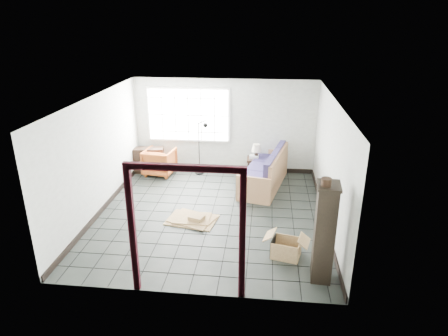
# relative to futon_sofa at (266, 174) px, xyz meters

# --- Properties ---
(ground) EXTENTS (5.50, 5.50, 0.00)m
(ground) POSITION_rel_futon_sofa_xyz_m (-1.20, -1.69, -0.35)
(ground) COLOR black
(ground) RESTS_ON ground
(room_shell) EXTENTS (5.02, 5.52, 2.61)m
(room_shell) POSITION_rel_futon_sofa_xyz_m (-1.20, -1.66, 1.33)
(room_shell) COLOR #A9ADA6
(room_shell) RESTS_ON ground
(window_panel) EXTENTS (2.32, 0.08, 1.52)m
(window_panel) POSITION_rel_futon_sofa_xyz_m (-2.20, 1.01, 1.25)
(window_panel) COLOR silver
(window_panel) RESTS_ON ground
(doorway_trim) EXTENTS (1.80, 0.08, 2.20)m
(doorway_trim) POSITION_rel_futon_sofa_xyz_m (-1.20, -4.39, 1.03)
(doorway_trim) COLOR #3A0D17
(doorway_trim) RESTS_ON ground
(futon_sofa) EXTENTS (1.29, 2.34, 0.98)m
(futon_sofa) POSITION_rel_futon_sofa_xyz_m (0.00, 0.00, 0.00)
(futon_sofa) COLOR #AF784F
(futon_sofa) RESTS_ON ground
(armchair) EXTENTS (0.87, 0.83, 0.80)m
(armchair) POSITION_rel_futon_sofa_xyz_m (-2.96, 0.56, 0.05)
(armchair) COLOR brown
(armchair) RESTS_ON ground
(side_table) EXTENTS (0.48, 0.48, 0.51)m
(side_table) POSITION_rel_futon_sofa_xyz_m (-0.30, 0.71, 0.07)
(side_table) COLOR black
(side_table) RESTS_ON ground
(table_lamp) EXTENTS (0.30, 0.30, 0.41)m
(table_lamp) POSITION_rel_futon_sofa_xyz_m (-0.29, 0.70, 0.44)
(table_lamp) COLOR black
(table_lamp) RESTS_ON side_table
(projector) EXTENTS (0.26, 0.21, 0.09)m
(projector) POSITION_rel_futon_sofa_xyz_m (-0.35, 0.70, 0.20)
(projector) COLOR silver
(projector) RESTS_ON side_table
(floor_lamp) EXTENTS (0.42, 0.33, 1.57)m
(floor_lamp) POSITION_rel_futon_sofa_xyz_m (-1.77, 0.65, 0.48)
(floor_lamp) COLOR black
(floor_lamp) RESTS_ON ground
(console_shelf) EXTENTS (0.94, 0.49, 0.70)m
(console_shelf) POSITION_rel_futon_sofa_xyz_m (-3.35, 0.71, -0.00)
(console_shelf) COLOR black
(console_shelf) RESTS_ON ground
(tall_shelf) EXTENTS (0.40, 0.49, 1.73)m
(tall_shelf) POSITION_rel_futon_sofa_xyz_m (0.95, -3.78, 0.52)
(tall_shelf) COLOR black
(tall_shelf) RESTS_ON ground
(pot) EXTENTS (0.21, 0.21, 0.12)m
(pot) POSITION_rel_futon_sofa_xyz_m (0.89, -3.83, 1.43)
(pot) COLOR black
(pot) RESTS_ON tall_shelf
(open_box) EXTENTS (0.89, 0.58, 0.46)m
(open_box) POSITION_rel_futon_sofa_xyz_m (0.39, -3.19, -0.19)
(open_box) COLOR brown
(open_box) RESTS_ON ground
(cardboard_pile) EXTENTS (1.16, 0.96, 0.15)m
(cardboard_pile) POSITION_rel_futon_sofa_xyz_m (-1.57, -2.03, -0.31)
(cardboard_pile) COLOR brown
(cardboard_pile) RESTS_ON ground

